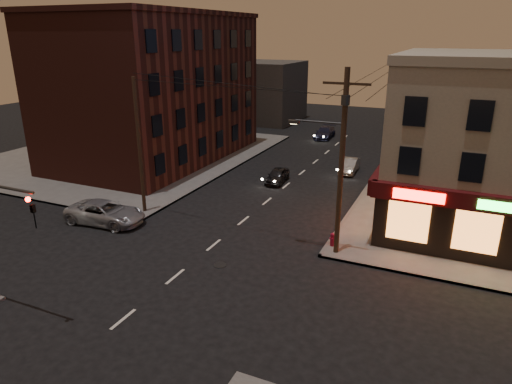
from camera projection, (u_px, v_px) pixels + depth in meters
The scene contains 14 objects.
ground at pixel (175, 277), 23.16m from camera, with size 120.00×120.00×0.00m, color black.
sidewalk_nw at pixel (131, 153), 46.46m from camera, with size 24.00×28.00×0.15m, color #514F4C.
brick_apartment at pixel (155, 89), 42.93m from camera, with size 12.00×20.00×13.00m, color #461C16.
bg_building_ne_a at pixel (480, 113), 49.29m from camera, with size 10.00×12.00×7.00m, color #3F3D3A.
bg_building_nw at pixel (265, 92), 63.02m from camera, with size 9.00×10.00×8.00m, color #3F3D3A.
bg_building_ne_b at pixel (462, 100), 62.27m from camera, with size 8.00×8.00×6.00m, color #3F3D3A.
utility_pole_main at pixel (340, 154), 23.66m from camera, with size 4.20×0.44×10.00m.
utility_pole_far at pixel (405, 106), 46.53m from camera, with size 0.26×0.26×9.00m, color #382619.
utility_pole_west at pixel (139, 147), 29.85m from camera, with size 0.24×0.24×9.00m, color #382619.
suv_cross at pixel (105, 213), 29.45m from camera, with size 2.40×5.21×1.45m, color gray.
sedan_near at pixel (277, 176), 37.53m from camera, with size 1.38×3.43×1.17m, color black.
sedan_mid at pixel (349, 166), 40.25m from camera, with size 1.29×3.71×1.22m, color slate.
sedan_far at pixel (325, 133), 53.33m from camera, with size 1.80×4.43×1.29m, color #191B32.
fire_hydrant at pixel (332, 239), 26.04m from camera, with size 0.36×0.36×0.80m.
Camera 1 is at (12.13, -16.94, 11.73)m, focal length 32.00 mm.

